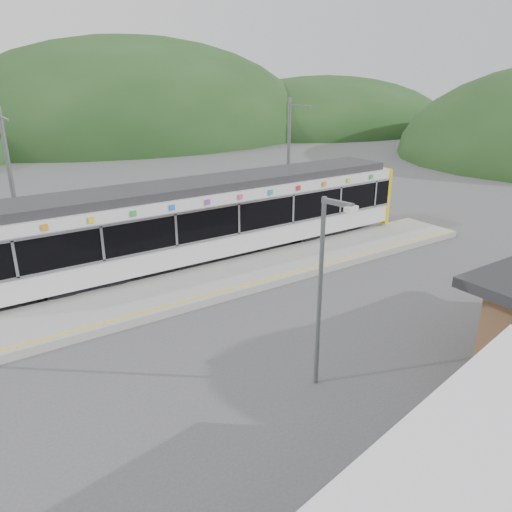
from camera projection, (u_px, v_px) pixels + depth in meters
ground at (279, 309)px, 18.33m from camera, size 120.00×120.00×0.00m
hills at (314, 242)px, 25.71m from camera, size 146.00×149.00×26.00m
platform at (232, 277)px, 20.84m from camera, size 26.00×3.20×0.30m
yellow_line at (249, 284)px, 19.78m from camera, size 26.00×0.10×0.01m
train at (212, 216)px, 22.62m from camera, size 20.44×3.01×3.74m
catenary_mast_west at (13, 193)px, 20.02m from camera, size 0.18×1.80×7.00m
catenary_mast_east at (289, 161)px, 27.42m from camera, size 0.18×1.80×7.00m
lamp_post at (324, 279)px, 12.82m from camera, size 0.38×0.98×5.33m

